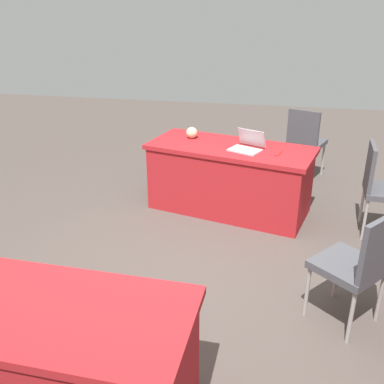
{
  "coord_description": "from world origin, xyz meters",
  "views": [
    {
      "loc": [
        -0.69,
        2.99,
        2.28
      ],
      "look_at": [
        -0.08,
        -0.06,
        0.9
      ],
      "focal_mm": 41.4,
      "sensor_mm": 36.0,
      "label": 1
    }
  ],
  "objects_px": {
    "chair_tucked_right": "(305,139)",
    "scissors_red": "(278,153)",
    "table_foreground": "(230,178)",
    "chair_aisle": "(358,262)",
    "yarn_ball": "(192,133)",
    "chair_near_front": "(381,184)",
    "table_mid_left": "(44,361)",
    "laptop_silver": "(247,146)"
  },
  "relations": [
    {
      "from": "yarn_ball",
      "to": "table_mid_left",
      "type": "bearing_deg",
      "value": 85.95
    },
    {
      "from": "chair_aisle",
      "to": "scissors_red",
      "type": "bearing_deg",
      "value": 60.85
    },
    {
      "from": "chair_near_front",
      "to": "chair_aisle",
      "type": "xyz_separation_m",
      "value": [
        0.42,
        1.54,
        -0.0
      ]
    },
    {
      "from": "chair_near_front",
      "to": "chair_tucked_right",
      "type": "xyz_separation_m",
      "value": [
        0.7,
        -1.43,
        0.01
      ]
    },
    {
      "from": "yarn_ball",
      "to": "scissors_red",
      "type": "xyz_separation_m",
      "value": [
        -1.0,
        0.37,
        -0.06
      ]
    },
    {
      "from": "chair_near_front",
      "to": "laptop_silver",
      "type": "relative_size",
      "value": 2.32
    },
    {
      "from": "table_foreground",
      "to": "yarn_ball",
      "type": "relative_size",
      "value": 14.92
    },
    {
      "from": "table_mid_left",
      "to": "chair_aisle",
      "type": "height_order",
      "value": "chair_aisle"
    },
    {
      "from": "chair_aisle",
      "to": "table_mid_left",
      "type": "bearing_deg",
      "value": 162.47
    },
    {
      "from": "table_mid_left",
      "to": "scissors_red",
      "type": "bearing_deg",
      "value": -113.67
    },
    {
      "from": "chair_aisle",
      "to": "scissors_red",
      "type": "xyz_separation_m",
      "value": [
        0.62,
        -1.62,
        0.23
      ]
    },
    {
      "from": "scissors_red",
      "to": "chair_near_front",
      "type": "bearing_deg",
      "value": 101.95
    },
    {
      "from": "table_foreground",
      "to": "table_mid_left",
      "type": "xyz_separation_m",
      "value": [
        0.7,
        2.95,
        0.0
      ]
    },
    {
      "from": "chair_near_front",
      "to": "chair_aisle",
      "type": "height_order",
      "value": "chair_near_front"
    },
    {
      "from": "chair_tucked_right",
      "to": "yarn_ball",
      "type": "distance_m",
      "value": 1.69
    },
    {
      "from": "table_mid_left",
      "to": "yarn_ball",
      "type": "xyz_separation_m",
      "value": [
        -0.22,
        -3.16,
        0.45
      ]
    },
    {
      "from": "table_mid_left",
      "to": "yarn_ball",
      "type": "distance_m",
      "value": 3.2
    },
    {
      "from": "chair_aisle",
      "to": "scissors_red",
      "type": "distance_m",
      "value": 1.75
    },
    {
      "from": "table_mid_left",
      "to": "yarn_ball",
      "type": "height_order",
      "value": "yarn_ball"
    },
    {
      "from": "table_foreground",
      "to": "chair_aisle",
      "type": "relative_size",
      "value": 2.05
    },
    {
      "from": "table_mid_left",
      "to": "chair_near_front",
      "type": "xyz_separation_m",
      "value": [
        -2.26,
        -2.7,
        0.16
      ]
    },
    {
      "from": "chair_near_front",
      "to": "chair_tucked_right",
      "type": "height_order",
      "value": "chair_tucked_right"
    },
    {
      "from": "table_foreground",
      "to": "laptop_silver",
      "type": "distance_m",
      "value": 0.47
    },
    {
      "from": "chair_near_front",
      "to": "chair_aisle",
      "type": "bearing_deg",
      "value": -11.21
    },
    {
      "from": "table_foreground",
      "to": "chair_tucked_right",
      "type": "bearing_deg",
      "value": -125.94
    },
    {
      "from": "chair_near_front",
      "to": "scissors_red",
      "type": "height_order",
      "value": "chair_near_front"
    },
    {
      "from": "table_foreground",
      "to": "laptop_silver",
      "type": "height_order",
      "value": "laptop_silver"
    },
    {
      "from": "chair_aisle",
      "to": "table_foreground",
      "type": "bearing_deg",
      "value": 72.55
    },
    {
      "from": "table_foreground",
      "to": "chair_near_front",
      "type": "bearing_deg",
      "value": 170.99
    },
    {
      "from": "table_mid_left",
      "to": "chair_aisle",
      "type": "relative_size",
      "value": 1.83
    },
    {
      "from": "chair_tucked_right",
      "to": "laptop_silver",
      "type": "distance_m",
      "value": 1.47
    },
    {
      "from": "laptop_silver",
      "to": "scissors_red",
      "type": "relative_size",
      "value": 2.27
    },
    {
      "from": "chair_near_front",
      "to": "laptop_silver",
      "type": "height_order",
      "value": "laptop_silver"
    },
    {
      "from": "table_foreground",
      "to": "chair_tucked_right",
      "type": "xyz_separation_m",
      "value": [
        -0.86,
        -1.19,
        0.16
      ]
    },
    {
      "from": "chair_tucked_right",
      "to": "scissors_red",
      "type": "bearing_deg",
      "value": -82.03
    },
    {
      "from": "table_foreground",
      "to": "table_mid_left",
      "type": "relative_size",
      "value": 1.12
    },
    {
      "from": "laptop_silver",
      "to": "yarn_ball",
      "type": "relative_size",
      "value": 3.14
    },
    {
      "from": "laptop_silver",
      "to": "chair_aisle",
      "type": "bearing_deg",
      "value": 143.66
    },
    {
      "from": "chair_near_front",
      "to": "table_foreground",
      "type": "bearing_deg",
      "value": -94.82
    },
    {
      "from": "table_mid_left",
      "to": "laptop_silver",
      "type": "bearing_deg",
      "value": -107.27
    },
    {
      "from": "yarn_ball",
      "to": "chair_aisle",
      "type": "bearing_deg",
      "value": 129.04
    },
    {
      "from": "chair_near_front",
      "to": "yarn_ball",
      "type": "xyz_separation_m",
      "value": [
        2.04,
        -0.45,
        0.29
      ]
    }
  ]
}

